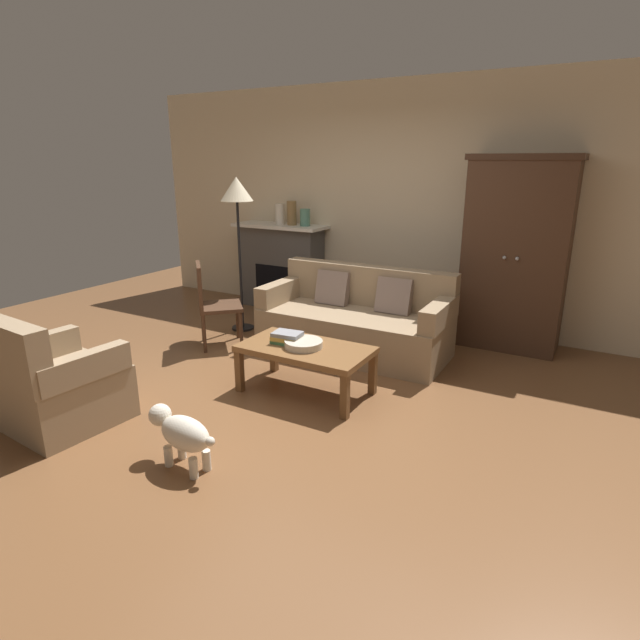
{
  "coord_description": "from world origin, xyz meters",
  "views": [
    {
      "loc": [
        2.26,
        -3.34,
        1.93
      ],
      "look_at": [
        0.07,
        0.49,
        0.55
      ],
      "focal_mm": 28.94,
      "sensor_mm": 36.0,
      "label": 1
    }
  ],
  "objects_px": {
    "coffee_table": "(306,352)",
    "book_stack": "(287,338)",
    "armoire": "(516,254)",
    "fruit_bowl": "(304,344)",
    "dog": "(182,433)",
    "couch": "(356,322)",
    "armchair_near_left": "(55,386)",
    "floor_lamp": "(237,198)",
    "mantel_vase_bronze": "(292,213)",
    "side_chair_wooden": "(211,300)",
    "mantel_vase_cream": "(280,214)",
    "mantel_vase_jade": "(305,218)",
    "fireplace": "(282,266)"
  },
  "relations": [
    {
      "from": "coffee_table",
      "to": "dog",
      "type": "bearing_deg",
      "value": -94.52
    },
    {
      "from": "side_chair_wooden",
      "to": "fireplace",
      "type": "bearing_deg",
      "value": 97.3
    },
    {
      "from": "fireplace",
      "to": "mantel_vase_bronze",
      "type": "distance_m",
      "value": 0.73
    },
    {
      "from": "coffee_table",
      "to": "floor_lamp",
      "type": "height_order",
      "value": "floor_lamp"
    },
    {
      "from": "couch",
      "to": "side_chair_wooden",
      "type": "relative_size",
      "value": 2.14
    },
    {
      "from": "armoire",
      "to": "coffee_table",
      "type": "relative_size",
      "value": 1.8
    },
    {
      "from": "coffee_table",
      "to": "side_chair_wooden",
      "type": "height_order",
      "value": "side_chair_wooden"
    },
    {
      "from": "armchair_near_left",
      "to": "fireplace",
      "type": "bearing_deg",
      "value": 95.6
    },
    {
      "from": "fireplace",
      "to": "side_chair_wooden",
      "type": "distance_m",
      "value": 1.67
    },
    {
      "from": "fireplace",
      "to": "armchair_near_left",
      "type": "xyz_separation_m",
      "value": [
        0.35,
        -3.56,
        -0.25
      ]
    },
    {
      "from": "armoire",
      "to": "armchair_near_left",
      "type": "distance_m",
      "value": 4.4
    },
    {
      "from": "armchair_near_left",
      "to": "floor_lamp",
      "type": "height_order",
      "value": "floor_lamp"
    },
    {
      "from": "fruit_bowl",
      "to": "armchair_near_left",
      "type": "relative_size",
      "value": 0.37
    },
    {
      "from": "couch",
      "to": "armchair_near_left",
      "type": "bearing_deg",
      "value": -116.6
    },
    {
      "from": "fireplace",
      "to": "dog",
      "type": "height_order",
      "value": "fireplace"
    },
    {
      "from": "mantel_vase_jade",
      "to": "side_chair_wooden",
      "type": "height_order",
      "value": "mantel_vase_jade"
    },
    {
      "from": "dog",
      "to": "armoire",
      "type": "bearing_deg",
      "value": 68.2
    },
    {
      "from": "floor_lamp",
      "to": "book_stack",
      "type": "bearing_deg",
      "value": -39.4
    },
    {
      "from": "fireplace",
      "to": "mantel_vase_bronze",
      "type": "relative_size",
      "value": 4.15
    },
    {
      "from": "mantel_vase_bronze",
      "to": "armchair_near_left",
      "type": "relative_size",
      "value": 0.35
    },
    {
      "from": "couch",
      "to": "fruit_bowl",
      "type": "height_order",
      "value": "couch"
    },
    {
      "from": "armoire",
      "to": "mantel_vase_bronze",
      "type": "height_order",
      "value": "armoire"
    },
    {
      "from": "mantel_vase_cream",
      "to": "floor_lamp",
      "type": "bearing_deg",
      "value": -83.26
    },
    {
      "from": "book_stack",
      "to": "mantel_vase_jade",
      "type": "distance_m",
      "value": 2.54
    },
    {
      "from": "mantel_vase_bronze",
      "to": "armchair_near_left",
      "type": "height_order",
      "value": "mantel_vase_bronze"
    },
    {
      "from": "coffee_table",
      "to": "book_stack",
      "type": "relative_size",
      "value": 4.2
    },
    {
      "from": "side_chair_wooden",
      "to": "dog",
      "type": "distance_m",
      "value": 2.33
    },
    {
      "from": "armoire",
      "to": "fruit_bowl",
      "type": "relative_size",
      "value": 6.17
    },
    {
      "from": "armoire",
      "to": "mantel_vase_jade",
      "type": "distance_m",
      "value": 2.58
    },
    {
      "from": "armoire",
      "to": "mantel_vase_cream",
      "type": "distance_m",
      "value": 2.96
    },
    {
      "from": "mantel_vase_cream",
      "to": "armchair_near_left",
      "type": "relative_size",
      "value": 0.3
    },
    {
      "from": "mantel_vase_jade",
      "to": "armoire",
      "type": "bearing_deg",
      "value": -1.34
    },
    {
      "from": "couch",
      "to": "mantel_vase_bronze",
      "type": "relative_size",
      "value": 6.35
    },
    {
      "from": "coffee_table",
      "to": "floor_lamp",
      "type": "distance_m",
      "value": 2.24
    },
    {
      "from": "mantel_vase_cream",
      "to": "dog",
      "type": "xyz_separation_m",
      "value": [
        1.57,
        -3.5,
        -1.01
      ]
    },
    {
      "from": "mantel_vase_cream",
      "to": "dog",
      "type": "relative_size",
      "value": 0.46
    },
    {
      "from": "armoire",
      "to": "mantel_vase_bronze",
      "type": "xyz_separation_m",
      "value": [
        -2.77,
        0.06,
        0.28
      ]
    },
    {
      "from": "armoire",
      "to": "coffee_table",
      "type": "xyz_separation_m",
      "value": [
        -1.27,
        -2.08,
        -0.63
      ]
    },
    {
      "from": "armchair_near_left",
      "to": "floor_lamp",
      "type": "distance_m",
      "value": 2.81
    },
    {
      "from": "couch",
      "to": "floor_lamp",
      "type": "bearing_deg",
      "value": 179.75
    },
    {
      "from": "armoire",
      "to": "couch",
      "type": "distance_m",
      "value": 1.78
    },
    {
      "from": "book_stack",
      "to": "dog",
      "type": "bearing_deg",
      "value": -86.84
    },
    {
      "from": "fireplace",
      "to": "fruit_bowl",
      "type": "height_order",
      "value": "fireplace"
    },
    {
      "from": "armchair_near_left",
      "to": "side_chair_wooden",
      "type": "relative_size",
      "value": 0.98
    },
    {
      "from": "coffee_table",
      "to": "book_stack",
      "type": "height_order",
      "value": "book_stack"
    },
    {
      "from": "fireplace",
      "to": "mantel_vase_bronze",
      "type": "bearing_deg",
      "value": -5.69
    },
    {
      "from": "book_stack",
      "to": "mantel_vase_cream",
      "type": "height_order",
      "value": "mantel_vase_cream"
    },
    {
      "from": "fireplace",
      "to": "armchair_near_left",
      "type": "bearing_deg",
      "value": -84.4
    },
    {
      "from": "mantel_vase_bronze",
      "to": "floor_lamp",
      "type": "distance_m",
      "value": 1.05
    },
    {
      "from": "armoire",
      "to": "book_stack",
      "type": "bearing_deg",
      "value": -124.81
    }
  ]
}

